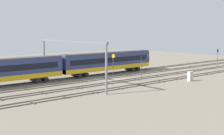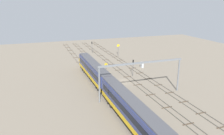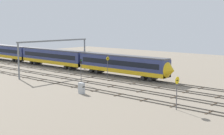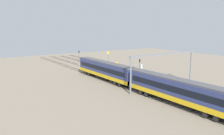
% 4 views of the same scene
% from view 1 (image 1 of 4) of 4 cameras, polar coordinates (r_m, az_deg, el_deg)
% --- Properties ---
extents(ground_plane, '(138.99, 138.99, 0.00)m').
position_cam_1_polar(ground_plane, '(62.21, 0.37, -2.29)').
color(ground_plane, gray).
extents(track_near_foreground, '(122.99, 2.40, 0.16)m').
position_cam_1_polar(track_near_foreground, '(56.97, 5.20, -3.11)').
color(track_near_foreground, '#59544C').
rests_on(track_near_foreground, ground).
extents(track_second_near, '(122.99, 2.40, 0.16)m').
position_cam_1_polar(track_second_near, '(60.41, 1.88, -2.50)').
color(track_second_near, '#59544C').
rests_on(track_second_near, ground).
extents(track_middle, '(122.99, 2.40, 0.16)m').
position_cam_1_polar(track_middle, '(64.04, -1.06, -1.96)').
color(track_middle, '#59544C').
rests_on(track_middle, ground).
extents(track_with_train, '(122.99, 2.40, 0.16)m').
position_cam_1_polar(track_with_train, '(67.82, -3.68, -1.47)').
color(track_with_train, '#59544C').
rests_on(track_with_train, ground).
extents(train, '(75.20, 3.24, 4.80)m').
position_cam_1_polar(train, '(57.95, -19.46, -0.72)').
color(train, navy).
rests_on(train, ground).
extents(overhead_gantry, '(0.40, 20.25, 8.11)m').
position_cam_1_polar(overhead_gantry, '(55.50, -7.52, 3.03)').
color(overhead_gantry, slate).
rests_on(overhead_gantry, ground).
extents(speed_sign_mid_trackside, '(0.14, 0.87, 4.76)m').
position_cam_1_polar(speed_sign_mid_trackside, '(66.96, 0.23, 1.02)').
color(speed_sign_mid_trackside, '#4C4C51').
rests_on(speed_sign_mid_trackside, ground).
extents(signal_light_trackside_approach, '(0.31, 0.32, 4.91)m').
position_cam_1_polar(signal_light_trackside_approach, '(61.16, 5.39, 0.54)').
color(signal_light_trackside_approach, '#4C4C51').
rests_on(signal_light_trackside_approach, ground).
extents(signal_light_trackside_departure, '(0.31, 0.32, 4.72)m').
position_cam_1_polar(signal_light_trackside_departure, '(89.81, 18.72, 2.19)').
color(signal_light_trackside_departure, '#4C4C51').
rests_on(signal_light_trackside_departure, ground).
extents(relay_cabinet, '(1.07, 0.68, 1.89)m').
position_cam_1_polar(relay_cabinet, '(62.68, 14.11, -1.56)').
color(relay_cabinet, '#B2B7BC').
rests_on(relay_cabinet, ground).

